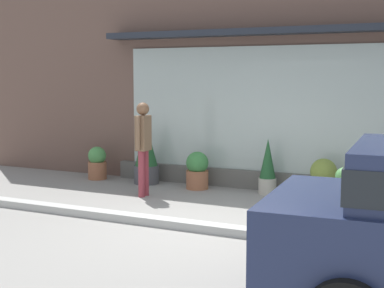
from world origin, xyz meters
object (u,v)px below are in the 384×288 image
(potted_plant_corner_tall, at_px, (268,168))
(fire_hydrant, at_px, (344,196))
(potted_plant_doorstep, at_px, (197,170))
(potted_plant_window_right, at_px, (323,177))
(pedestrian_passerby, at_px, (143,142))
(potted_plant_window_left, at_px, (146,155))
(potted_plant_trailing_edge, at_px, (97,163))

(potted_plant_corner_tall, bearing_deg, fire_hydrant, -44.29)
(fire_hydrant, bearing_deg, potted_plant_corner_tall, 135.71)
(potted_plant_doorstep, height_order, potted_plant_window_right, potted_plant_window_right)
(pedestrian_passerby, relative_size, potted_plant_window_left, 1.37)
(potted_plant_window_right, xyz_separation_m, potted_plant_corner_tall, (-1.05, 0.05, 0.09))
(fire_hydrant, bearing_deg, potted_plant_window_right, 111.83)
(pedestrian_passerby, distance_m, potted_plant_trailing_edge, 2.16)
(potted_plant_doorstep, height_order, potted_plant_corner_tall, potted_plant_corner_tall)
(pedestrian_passerby, distance_m, potted_plant_window_left, 1.29)
(pedestrian_passerby, height_order, potted_plant_window_left, pedestrian_passerby)
(pedestrian_passerby, bearing_deg, fire_hydrant, -98.09)
(potted_plant_window_right, distance_m, potted_plant_window_left, 3.61)
(pedestrian_passerby, xyz_separation_m, potted_plant_trailing_edge, (-1.76, 1.07, -0.66))
(potted_plant_trailing_edge, height_order, potted_plant_doorstep, potted_plant_doorstep)
(potted_plant_doorstep, distance_m, potted_plant_window_right, 2.44)
(pedestrian_passerby, xyz_separation_m, potted_plant_corner_tall, (1.99, 1.17, -0.51))
(potted_plant_window_left, bearing_deg, fire_hydrant, -20.24)
(fire_hydrant, xyz_separation_m, potted_plant_corner_tall, (-1.69, 1.65, 0.06))
(pedestrian_passerby, height_order, potted_plant_window_right, pedestrian_passerby)
(potted_plant_window_left, bearing_deg, potted_plant_doorstep, -2.22)
(potted_plant_window_left, height_order, potted_plant_corner_tall, potted_plant_window_left)
(potted_plant_trailing_edge, distance_m, potted_plant_corner_tall, 3.76)
(fire_hydrant, distance_m, potted_plant_corner_tall, 2.36)
(potted_plant_trailing_edge, distance_m, potted_plant_window_right, 4.80)
(fire_hydrant, bearing_deg, potted_plant_trailing_edge, 164.13)
(pedestrian_passerby, bearing_deg, potted_plant_window_left, 26.73)
(fire_hydrant, height_order, potted_plant_window_right, fire_hydrant)
(fire_hydrant, distance_m, pedestrian_passerby, 3.75)
(potted_plant_doorstep, bearing_deg, fire_hydrant, -26.28)
(pedestrian_passerby, distance_m, potted_plant_doorstep, 1.36)
(potted_plant_trailing_edge, xyz_separation_m, potted_plant_doorstep, (2.36, -0.03, 0.02))
(potted_plant_window_right, relative_size, potted_plant_window_left, 0.59)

